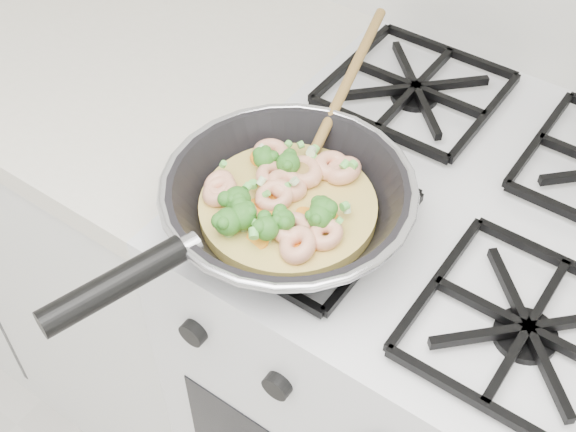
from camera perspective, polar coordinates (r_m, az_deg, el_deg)
The scene contains 3 objects.
stove at distance 1.33m, azimuth 9.81°, elevation -12.08°, with size 0.60×0.60×0.92m.
counter_left at distance 1.66m, azimuth -15.11°, elevation 1.89°, with size 1.00×0.60×0.90m.
skillet at distance 0.88m, azimuth -0.27°, elevation 1.16°, with size 0.30×0.63×0.10m.
Camera 1 is at (0.20, 1.03, 1.59)m, focal length 46.66 mm.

